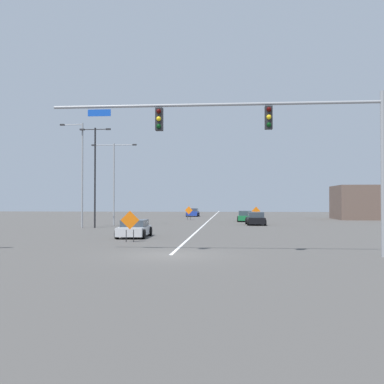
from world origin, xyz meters
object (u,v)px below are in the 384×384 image
street_lamp_near_right (95,170)px  construction_sign_right_lane (130,222)px  car_silver_far (134,229)px  car_blue_passing (193,213)px  traffic_signal_assembly (267,132)px  street_lamp_near_left (114,176)px  construction_sign_left_lane (189,211)px  construction_sign_left_shoulder (256,212)px  street_lamp_far_right (81,170)px  car_black_mid (255,219)px  car_green_near (245,216)px

street_lamp_near_right → construction_sign_right_lane: bearing=-65.4°
car_silver_far → construction_sign_right_lane: bearing=-82.0°
car_blue_passing → traffic_signal_assembly: bearing=-81.8°
street_lamp_near_right → street_lamp_near_left: size_ratio=1.10×
street_lamp_near_right → construction_sign_left_lane: street_lamp_near_right is taller
construction_sign_left_shoulder → car_silver_far: 32.74m
street_lamp_near_left → street_lamp_far_right: bearing=-114.3°
car_blue_passing → car_black_mid: bearing=-71.8°
car_blue_passing → construction_sign_left_lane: bearing=-87.5°
traffic_signal_assembly → construction_sign_left_shoulder: bearing=87.3°
construction_sign_left_shoulder → car_green_near: 5.54m
street_lamp_near_left → car_black_mid: bearing=8.1°
traffic_signal_assembly → construction_sign_left_lane: traffic_signal_assembly is taller
construction_sign_right_lane → car_black_mid: 22.99m
construction_sign_left_lane → car_black_mid: construction_sign_left_lane is taller
construction_sign_left_lane → car_blue_passing: 14.74m
car_silver_far → car_blue_passing: bearing=89.4°
street_lamp_near_right → car_blue_passing: (6.53, 33.95, -4.82)m
street_lamp_near_left → construction_sign_left_lane: size_ratio=4.61×
car_silver_far → traffic_signal_assembly: bearing=-51.0°
construction_sign_left_lane → car_silver_far: construction_sign_left_lane is taller
street_lamp_near_right → construction_sign_right_lane: 16.39m
traffic_signal_assembly → car_green_near: 36.44m
construction_sign_left_lane → street_lamp_far_right: bearing=-114.4°
construction_sign_right_lane → construction_sign_left_shoulder: (9.72, 34.87, -0.10)m
construction_sign_left_shoulder → car_green_near: bearing=-107.7°
street_lamp_near_right → construction_sign_left_lane: size_ratio=5.09×
street_lamp_near_right → construction_sign_right_lane: (6.60, -14.39, -4.25)m
traffic_signal_assembly → construction_sign_left_shoulder: 41.64m
car_black_mid → car_green_near: (-0.81, 8.41, -0.04)m
traffic_signal_assembly → street_lamp_near_right: 25.34m
street_lamp_far_right → car_green_near: street_lamp_far_right is taller
street_lamp_far_right → car_green_near: 22.55m
street_lamp_near_right → construction_sign_left_shoulder: (16.32, 20.49, -4.35)m
traffic_signal_assembly → construction_sign_left_lane: bearing=100.2°
construction_sign_left_lane → car_green_near: size_ratio=0.41×
street_lamp_near_left → car_green_near: size_ratio=1.90×
construction_sign_right_lane → car_silver_far: construction_sign_right_lane is taller
car_black_mid → car_green_near: car_black_mid is taller
traffic_signal_assembly → street_lamp_far_right: (-15.83, 21.06, -0.19)m
construction_sign_left_shoulder → car_black_mid: 13.70m
construction_sign_right_lane → car_blue_passing: 48.34m
construction_sign_left_shoulder → construction_sign_left_lane: bearing=-172.2°
street_lamp_near_left → construction_sign_right_lane: bearing=-72.5°
street_lamp_near_left → construction_sign_right_lane: 20.40m
street_lamp_far_right → construction_sign_left_shoulder: size_ratio=5.55×
car_black_mid → car_blue_passing: car_black_mid is taller
construction_sign_left_lane → car_blue_passing: construction_sign_left_lane is taller
street_lamp_near_right → car_black_mid: (15.44, 6.82, -4.81)m
construction_sign_right_lane → street_lamp_far_right: bearing=118.9°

